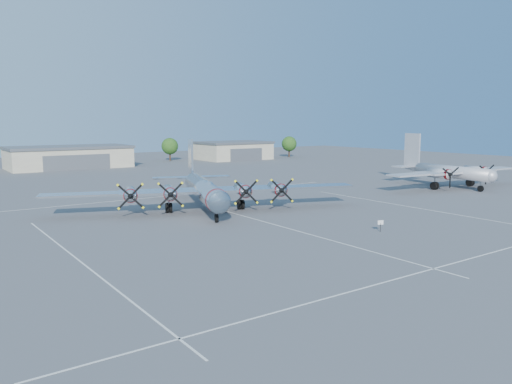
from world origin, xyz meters
TOP-DOWN VIEW (x-y plane):
  - ground at (0.00, 0.00)m, footprint 260.00×260.00m
  - parking_lines at (0.00, -1.75)m, footprint 60.00×50.08m
  - hangar_center at (0.00, 81.96)m, footprint 28.60×14.60m
  - hangar_east at (48.00, 81.96)m, footprint 20.60×14.60m
  - tree_east at (30.00, 88.00)m, footprint 4.80×4.80m
  - tree_far_east at (68.00, 80.00)m, footprint 4.80×4.80m
  - main_bomber_b29 at (-1.49, 12.00)m, footprint 46.53×39.06m
  - twin_engine_east at (44.02, 6.51)m, footprint 30.87×23.59m
  - info_placard at (6.90, -10.66)m, footprint 0.59×0.31m

SIDE VIEW (x-z plane):
  - ground at x=0.00m, z-range 0.00..0.00m
  - main_bomber_b29 at x=-1.49m, z-range -4.38..4.38m
  - twin_engine_east at x=44.02m, z-range -4.59..4.59m
  - parking_lines at x=0.00m, z-range 0.00..0.01m
  - info_placard at x=6.90m, z-range 0.24..1.45m
  - hangar_center at x=0.00m, z-range 0.01..5.41m
  - hangar_east at x=48.00m, z-range 0.01..5.41m
  - tree_east at x=30.00m, z-range 0.90..7.54m
  - tree_far_east at x=68.00m, z-range 0.90..7.54m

